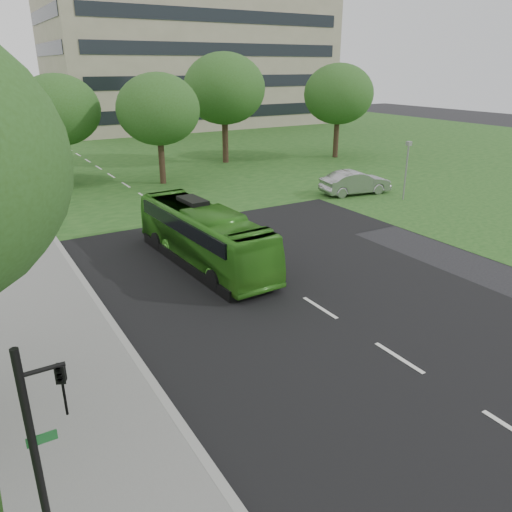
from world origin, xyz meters
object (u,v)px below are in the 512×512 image
Objects in this scene: office_building at (191,36)px; tree_park_e at (338,94)px; bus at (204,235)px; tree_park_d at (224,89)px; tree_park_b at (58,110)px; sedan at (355,182)px; traffic_light at (45,451)px; tree_park_c at (158,109)px; camera_pole at (407,163)px.

tree_park_e is (-0.38, -34.51, -6.53)m from office_building.
bus is (-23.32, -19.04, -4.64)m from tree_park_e.
tree_park_b is at bearing -175.13° from tree_park_d.
office_building reaches higher than bus.
tree_park_b is at bearing 175.85° from tree_park_e.
traffic_light is (-23.44, -18.91, 1.94)m from sedan.
tree_park_c reaches higher than sedan.
sedan is 30.18m from traffic_light.
tree_park_c is 1.63× the size of sedan.
traffic_light reaches higher than sedan.
tree_park_d is 26.03m from bus.
office_building is 74.09m from traffic_light.
tree_park_b is 0.99× the size of tree_park_c.
tree_park_d is 1.95× the size of sedan.
tree_park_d is 2.49× the size of camera_pole.
traffic_light is at bearing -101.50° from tree_park_b.
tree_park_e is at bearing -4.15° from tree_park_b.
traffic_light is at bearing -116.10° from office_building.
tree_park_b is 0.83× the size of tree_park_d.
tree_park_d is at bearing 57.35° from bus.
tree_park_c is at bearing 55.15° from sedan.
office_building is 4.56× the size of tree_park_e.
tree_park_c is 9.96m from tree_park_d.
tree_park_c reaches higher than camera_pole.
tree_park_b is 7.52m from tree_park_c.
traffic_light reaches higher than camera_pole.
traffic_light is at bearing -127.57° from bus.
tree_park_c is 1.73× the size of traffic_light.
tree_park_e is at bearing 7.10° from tree_park_c.
office_building reaches higher than camera_pole.
tree_park_e is 0.92× the size of bus.
tree_park_c is 18.12m from camera_pole.
tree_park_b is at bearing 92.26° from bus.
tree_park_b is 14.64m from tree_park_d.
sedan is (-8.87, -47.04, -11.68)m from office_building.
traffic_light is at bearing -114.11° from tree_park_c.
bus reaches higher than sedan.
tree_park_d is at bearing 33.19° from tree_park_c.
bus is 15.17m from traffic_light.
office_building is 42.08m from tree_park_b.
office_building reaches higher than tree_park_e.
tree_park_b is 0.92× the size of tree_park_e.
tree_park_d is 2.07× the size of traffic_light.
sedan is at bearing 62.11° from traffic_light.
office_building is at bearing 87.12° from traffic_light.
tree_park_c reaches higher than bus.
tree_park_e reaches higher than camera_pole.
office_building reaches higher than tree_park_c.
tree_park_b is 21.35m from bus.
office_building is at bearing 89.37° from tree_park_e.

